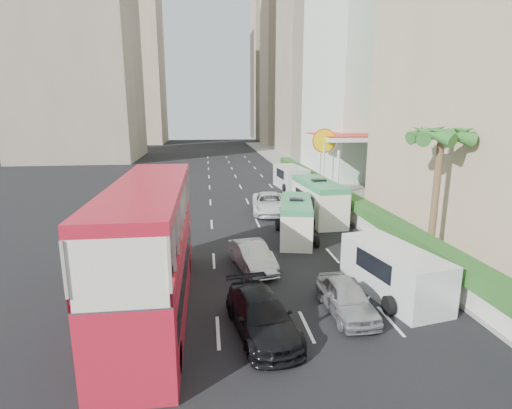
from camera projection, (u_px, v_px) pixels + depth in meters
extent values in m
plane|color=black|center=(304.00, 301.00, 16.44)|extent=(200.00, 200.00, 0.00)
cube|color=red|center=(152.00, 249.00, 15.15)|extent=(2.50, 11.00, 5.06)
imported|color=#ACAEB2|center=(252.00, 269.00, 19.80)|extent=(2.20, 4.25, 1.33)
imported|color=#ACAEB2|center=(346.00, 313.00, 15.44)|extent=(1.67, 3.87, 1.30)
imported|color=black|center=(262.00, 333.00, 14.06)|extent=(2.58, 4.88, 1.35)
imported|color=silver|center=(269.00, 213.00, 30.86)|extent=(3.02, 5.61, 1.50)
cube|color=silver|center=(296.00, 220.00, 24.32)|extent=(2.87, 5.64, 2.39)
cube|color=silver|center=(318.00, 200.00, 28.59)|extent=(2.55, 6.47, 2.81)
cube|color=silver|center=(393.00, 272.00, 16.82)|extent=(2.99, 5.43, 2.05)
cube|color=silver|center=(291.00, 178.00, 40.38)|extent=(2.72, 5.71, 2.21)
cube|color=#99968C|center=(331.00, 186.00, 41.67)|extent=(6.00, 120.00, 0.18)
cube|color=silver|center=(339.00, 204.00, 30.56)|extent=(0.30, 44.00, 1.00)
cube|color=#2D6626|center=(340.00, 194.00, 30.37)|extent=(1.10, 44.00, 0.70)
cylinder|color=brown|center=(435.00, 196.00, 20.48)|extent=(0.36, 0.36, 6.40)
cube|color=silver|center=(348.00, 162.00, 39.25)|extent=(6.50, 8.00, 5.50)
cube|color=gray|center=(329.00, 9.00, 69.01)|extent=(16.00, 16.00, 50.00)
cube|color=tan|center=(293.00, 49.00, 92.77)|extent=(14.00, 14.00, 44.00)
cube|color=gray|center=(277.00, 68.00, 114.49)|extent=(14.00, 14.00, 40.00)
cube|color=tan|center=(127.00, 46.00, 95.59)|extent=(16.00, 16.00, 46.00)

